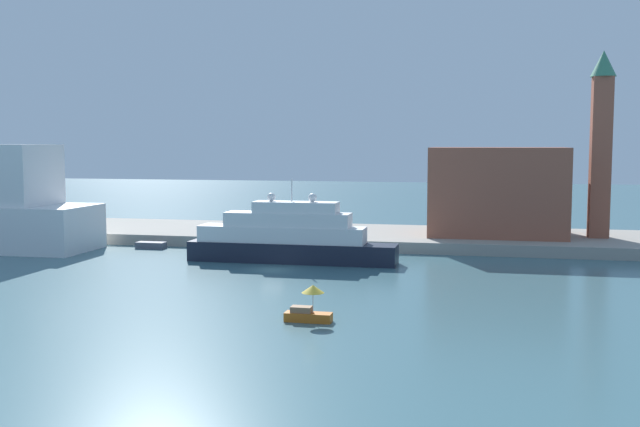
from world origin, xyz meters
name	(u,v)px	position (x,y,z in m)	size (l,w,h in m)	color
ground	(272,270)	(0.00, 0.00, 0.00)	(400.00, 400.00, 0.00)	#3D6670
quay_dock	(321,236)	(0.00, 26.67, 0.77)	(110.00, 21.34, 1.54)	gray
large_yacht	(289,238)	(0.36, 6.04, 2.98)	(25.82, 4.11, 10.22)	black
small_motorboat	(309,307)	(9.83, -23.48, 1.24)	(3.87, 1.86, 3.06)	#C66019
work_barge	(151,245)	(-21.41, 13.64, 0.44)	(4.01, 1.74, 0.89)	#595966
harbor_building	(497,191)	(25.54, 27.34, 7.76)	(18.88, 13.21, 12.44)	#93513D
bell_tower	(601,138)	(39.22, 26.96, 15.30)	(3.44, 3.44, 25.61)	#93513D
parked_car	(227,229)	(-12.63, 20.28, 2.14)	(4.20, 1.89, 1.41)	#1E4C99
person_figure	(262,226)	(-8.42, 23.79, 2.36)	(0.36, 0.36, 1.78)	#334C8C
mooring_bollard	(292,236)	(-2.09, 16.96, 1.89)	(0.56, 0.56, 0.71)	black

